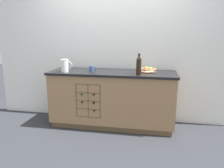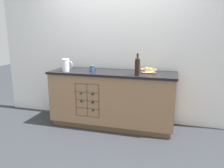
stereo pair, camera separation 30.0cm
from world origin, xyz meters
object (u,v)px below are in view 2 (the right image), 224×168
fruit_bowl (148,70)px  ceramic_mug (92,68)px  standing_wine_bottle (137,66)px  white_pitcher (66,65)px

fruit_bowl → ceramic_mug: 0.89m
fruit_bowl → ceramic_mug: ceramic_mug is taller
ceramic_mug → standing_wine_bottle: 0.77m
white_pitcher → fruit_bowl: bearing=10.4°
fruit_bowl → standing_wine_bottle: (-0.13, -0.26, 0.10)m
fruit_bowl → white_pitcher: size_ratio=1.22×
ceramic_mug → standing_wine_bottle: bearing=-11.4°
fruit_bowl → white_pitcher: bearing=-169.6°
standing_wine_bottle → ceramic_mug: bearing=168.6°
fruit_bowl → standing_wine_bottle: size_ratio=0.78×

